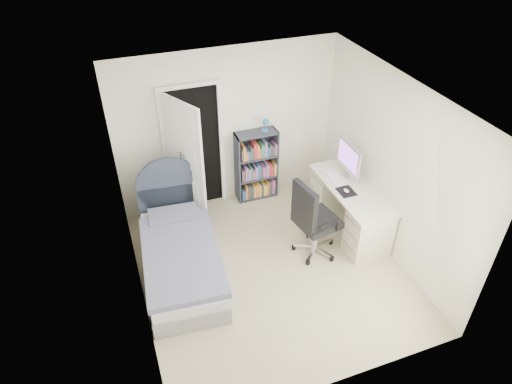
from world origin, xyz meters
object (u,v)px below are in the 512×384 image
object	(u,v)px
floor_lamp	(186,194)
desk	(349,206)
bookcase	(257,168)
office_chair	(312,217)
bed	(181,254)
nightstand	(167,196)

from	to	relation	value
floor_lamp	desk	world-z (taller)	desk
bookcase	desk	bearing A→B (deg)	-52.19
bookcase	office_chair	xyz separation A→B (m)	(0.21, -1.56, 0.12)
floor_lamp	desk	size ratio (longest dim) A/B	0.81
bed	nightstand	bearing A→B (deg)	87.12
nightstand	floor_lamp	world-z (taller)	floor_lamp
nightstand	bookcase	size ratio (longest dim) A/B	0.45
bed	bookcase	size ratio (longest dim) A/B	1.49
office_chair	floor_lamp	bearing A→B (deg)	137.63
nightstand	bed	bearing A→B (deg)	-92.88
bookcase	desk	world-z (taller)	bookcase
floor_lamp	office_chair	distance (m)	1.94
floor_lamp	office_chair	world-z (taller)	floor_lamp
bookcase	office_chair	size ratio (longest dim) A/B	1.17
floor_lamp	desk	xyz separation A→B (m)	(2.20, -1.00, -0.10)
nightstand	desk	xyz separation A→B (m)	(2.46, -1.19, 0.00)
nightstand	office_chair	bearing A→B (deg)	-41.30
bookcase	desk	size ratio (longest dim) A/B	0.90
nightstand	office_chair	world-z (taller)	office_chair
floor_lamp	office_chair	size ratio (longest dim) A/B	1.04
bed	bookcase	distance (m)	2.01
office_chair	desk	bearing A→B (deg)	21.61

